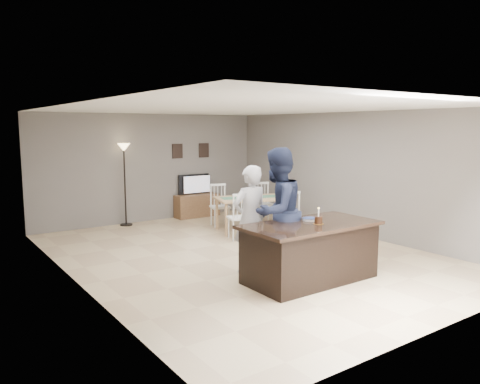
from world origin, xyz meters
TOP-DOWN VIEW (x-y plane):
  - floor at (0.00, 0.00)m, footprint 8.00×8.00m
  - room_shell at (0.00, 0.00)m, footprint 8.00×8.00m
  - kitchen_island at (0.00, -1.80)m, footprint 2.15×1.10m
  - tv_console at (1.20, 3.77)m, footprint 1.20×0.40m
  - television at (1.20, 3.84)m, footprint 0.91×0.12m
  - tv_screen_glow at (1.20, 3.76)m, footprint 0.78×0.00m
  - picture_frames at (1.15, 3.98)m, footprint 1.10×0.02m
  - doorway at (-2.99, -2.30)m, footprint 0.00×2.10m
  - woman at (-0.50, -0.92)m, footprint 0.66×0.45m
  - man at (-0.21, -1.25)m, footprint 1.18×1.03m
  - birthday_cake at (0.07, -1.90)m, footprint 0.16×0.16m
  - plate_stack at (0.15, -1.63)m, footprint 0.26×0.26m
  - dining_table at (1.39, 1.56)m, footprint 2.04×2.23m
  - floor_lamp at (-0.77, 3.79)m, footprint 0.30×0.30m

SIDE VIEW (x-z plane):
  - floor at x=0.00m, z-range 0.00..0.00m
  - tv_console at x=1.20m, z-range 0.00..0.60m
  - kitchen_island at x=0.00m, z-range 0.00..0.90m
  - dining_table at x=1.39m, z-range 0.14..1.14m
  - television at x=1.20m, z-range 0.60..1.13m
  - tv_screen_glow at x=1.20m, z-range 0.48..1.26m
  - woman at x=-0.50m, z-range 0.00..1.76m
  - plate_stack at x=0.15m, z-range 0.90..0.94m
  - birthday_cake at x=0.07m, z-range 0.83..1.09m
  - man at x=-0.21m, z-range 0.00..2.04m
  - doorway at x=-2.99m, z-range -0.07..2.58m
  - floor_lamp at x=-0.77m, z-range 0.55..2.53m
  - room_shell at x=0.00m, z-range -2.32..5.68m
  - picture_frames at x=1.15m, z-range 1.56..1.94m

